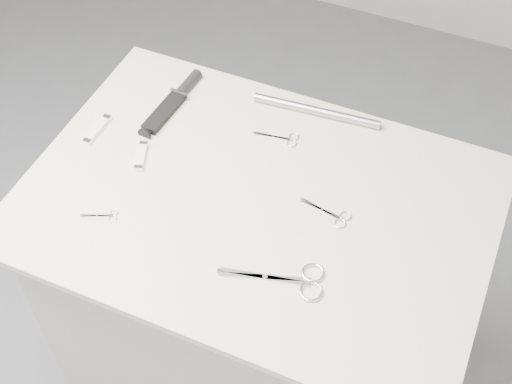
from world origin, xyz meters
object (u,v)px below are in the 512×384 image
at_px(large_shears, 295,280).
at_px(embroidery_scissors_b, 284,138).
at_px(plinth, 256,313).
at_px(sheathed_knife, 175,99).
at_px(pocket_knife_b, 141,156).
at_px(metal_rail, 316,111).
at_px(tiny_scissors, 105,216).
at_px(pocket_knife_a, 97,129).
at_px(embroidery_scissors_a, 333,215).

relative_size(large_shears, embroidery_scissors_b, 1.98).
bearing_deg(plinth, sheathed_knife, 145.83).
height_order(plinth, embroidery_scissors_b, embroidery_scissors_b).
bearing_deg(pocket_knife_b, metal_rail, -67.30).
bearing_deg(large_shears, sheathed_knife, 125.90).
distance_m(tiny_scissors, pocket_knife_b, 0.18).
distance_m(plinth, pocket_knife_b, 0.56).
height_order(pocket_knife_a, metal_rail, metal_rail).
relative_size(large_shears, pocket_knife_b, 2.50).
distance_m(embroidery_scissors_a, embroidery_scissors_b, 0.25).
height_order(embroidery_scissors_a, embroidery_scissors_b, same).
bearing_deg(metal_rail, sheathed_knife, -163.72).
height_order(large_shears, embroidery_scissors_b, large_shears).
bearing_deg(embroidery_scissors_b, embroidery_scissors_a, -51.76).
bearing_deg(sheathed_knife, embroidery_scissors_a, -107.01).
bearing_deg(plinth, large_shears, -46.10).
xyz_separation_m(embroidery_scissors_b, sheathed_knife, (-0.29, 0.01, 0.01)).
xyz_separation_m(embroidery_scissors_b, pocket_knife_b, (-0.27, -0.18, 0.00)).
relative_size(plinth, embroidery_scissors_a, 7.84).
bearing_deg(embroidery_scissors_b, tiny_scissors, -134.71).
xyz_separation_m(sheathed_knife, metal_rail, (0.33, 0.10, 0.00)).
distance_m(plinth, metal_rail, 0.57).
bearing_deg(pocket_knife_a, metal_rail, -59.47).
height_order(embroidery_scissors_a, sheathed_knife, sheathed_knife).
height_order(tiny_scissors, metal_rail, metal_rail).
height_order(embroidery_scissors_b, pocket_knife_a, pocket_knife_a).
height_order(large_shears, metal_rail, metal_rail).
distance_m(tiny_scissors, pocket_knife_a, 0.26).
bearing_deg(tiny_scissors, large_shears, -22.23).
xyz_separation_m(embroidery_scissors_a, sheathed_knife, (-0.47, 0.18, 0.01)).
relative_size(sheathed_knife, pocket_knife_a, 2.35).
relative_size(tiny_scissors, pocket_knife_b, 0.92).
bearing_deg(pocket_knife_a, embroidery_scissors_b, -69.21).
bearing_deg(embroidery_scissors_b, large_shears, -73.51).
distance_m(embroidery_scissors_a, tiny_scissors, 0.48).
relative_size(sheathed_knife, pocket_knife_b, 2.72).
relative_size(embroidery_scissors_b, sheathed_knife, 0.46).
relative_size(embroidery_scissors_a, pocket_knife_b, 1.36).
relative_size(pocket_knife_a, pocket_knife_b, 1.16).
bearing_deg(metal_rail, tiny_scissors, -122.62).
xyz_separation_m(plinth, metal_rail, (0.02, 0.30, 0.48)).
distance_m(pocket_knife_b, metal_rail, 0.43).
distance_m(large_shears, embroidery_scissors_a, 0.18).
bearing_deg(tiny_scissors, embroidery_scissors_b, 30.68).
xyz_separation_m(sheathed_knife, pocket_knife_b, (0.02, -0.20, -0.00)).
bearing_deg(tiny_scissors, plinth, 7.67).
relative_size(embroidery_scissors_a, metal_rail, 0.37).
bearing_deg(metal_rail, embroidery_scissors_a, -62.89).
relative_size(plinth, pocket_knife_a, 9.24).
xyz_separation_m(pocket_knife_a, pocket_knife_b, (0.14, -0.03, -0.00)).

